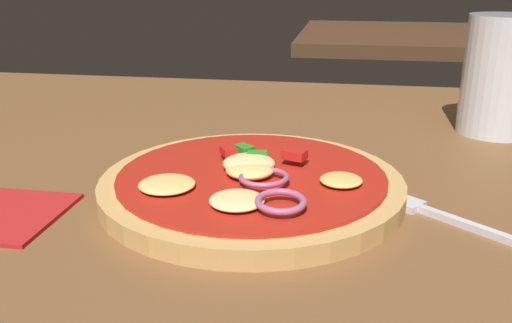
{
  "coord_description": "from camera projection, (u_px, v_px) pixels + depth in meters",
  "views": [
    {
      "loc": [
        0.04,
        -0.42,
        0.2
      ],
      "look_at": [
        -0.03,
        -0.01,
        0.05
      ],
      "focal_mm": 38.96,
      "sensor_mm": 36.0,
      "label": 1
    }
  ],
  "objects": [
    {
      "name": "dining_table",
      "position": [
        295.0,
        198.0,
        0.46
      ],
      "size": [
        1.16,
        0.81,
        0.03
      ],
      "color": "brown",
      "rests_on": "ground"
    },
    {
      "name": "pizza",
      "position": [
        251.0,
        184.0,
        0.43
      ],
      "size": [
        0.23,
        0.23,
        0.03
      ],
      "color": "tan",
      "rests_on": "dining_table"
    },
    {
      "name": "fork",
      "position": [
        461.0,
        223.0,
        0.38
      ],
      "size": [
        0.16,
        0.13,
        0.01
      ],
      "color": "silver",
      "rests_on": "dining_table"
    },
    {
      "name": "beer_glass",
      "position": [
        500.0,
        80.0,
        0.57
      ],
      "size": [
        0.08,
        0.08,
        0.12
      ],
      "color": "silver",
      "rests_on": "dining_table"
    },
    {
      "name": "background_table",
      "position": [
        430.0,
        38.0,
        1.46
      ],
      "size": [
        0.67,
        0.56,
        0.03
      ],
      "color": "#4C301C",
      "rests_on": "ground"
    }
  ]
}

